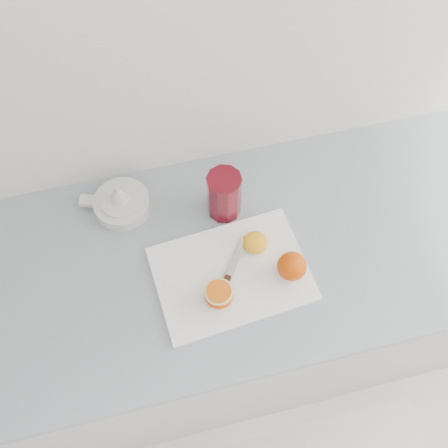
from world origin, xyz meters
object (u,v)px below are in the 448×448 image
(cutting_board, at_px, (231,274))
(half_orange, at_px, (219,294))
(counter, at_px, (210,313))
(citrus_juicer, at_px, (121,202))
(red_tumbler, at_px, (224,196))

(cutting_board, xyz_separation_m, half_orange, (-0.04, -0.06, 0.03))
(counter, bearing_deg, citrus_juicer, 133.37)
(red_tumbler, bearing_deg, citrus_juicer, 164.80)
(half_orange, bearing_deg, red_tumbler, 73.35)
(cutting_board, xyz_separation_m, red_tumbler, (0.03, 0.19, 0.06))
(citrus_juicer, bearing_deg, half_orange, -58.84)
(citrus_juicer, bearing_deg, red_tumbler, -15.20)
(cutting_board, relative_size, red_tumbler, 2.55)
(citrus_juicer, relative_size, red_tumbler, 1.27)
(citrus_juicer, height_order, red_tumbler, red_tumbler)
(cutting_board, distance_m, citrus_juicer, 0.35)
(cutting_board, distance_m, red_tumbler, 0.20)
(counter, bearing_deg, half_orange, -86.79)
(counter, relative_size, half_orange, 34.96)
(half_orange, height_order, citrus_juicer, citrus_juicer)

